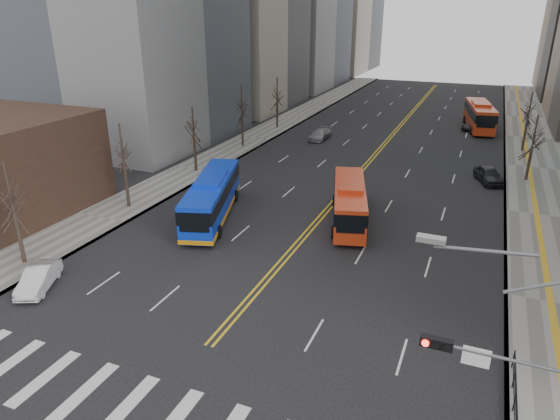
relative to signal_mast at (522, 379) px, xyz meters
name	(u,v)px	position (x,y,z in m)	size (l,w,h in m)	color
ground	(149,414)	(-13.77, -2.00, -4.86)	(220.00, 220.00, 0.00)	black
sidewalk_right	(539,168)	(3.73, 43.00, -4.78)	(7.00, 130.00, 0.15)	slate
sidewalk_left	(253,139)	(-30.27, 43.00, -4.78)	(5.00, 130.00, 0.15)	slate
crosswalk	(149,414)	(-13.77, -2.00, -4.85)	(26.70, 4.00, 0.01)	silver
centerline	(393,134)	(-13.77, 53.00, -4.85)	(0.55, 100.00, 0.01)	gold
signal_mast	(522,379)	(0.00, 0.00, 0.00)	(5.37, 0.37, 9.39)	slate
pedestrian_railing	(515,398)	(0.53, 4.00, -4.03)	(0.06, 6.06, 1.02)	black
street_trees	(290,124)	(-20.94, 32.55, 0.02)	(35.20, 47.20, 7.60)	#31241E
blue_bus	(212,196)	(-22.00, 17.95, -3.01)	(6.19, 12.32, 3.53)	#0E34D9
red_bus_near	(349,200)	(-11.43, 21.36, -3.01)	(5.20, 10.64, 3.31)	red
red_bus_far	(480,114)	(-3.23, 60.66, -2.75)	(4.83, 12.34, 3.80)	red
car_white	(39,278)	(-26.27, 4.00, -4.17)	(1.44, 4.14, 1.36)	silver
car_dark_mid	(489,175)	(-1.27, 36.16, -4.08)	(1.84, 4.58, 1.56)	black
car_silver	(320,134)	(-22.06, 46.23, -4.18)	(1.91, 4.69, 1.36)	#95959A
car_dark_far	(474,125)	(-3.74, 59.79, -4.22)	(2.10, 4.56, 1.27)	black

